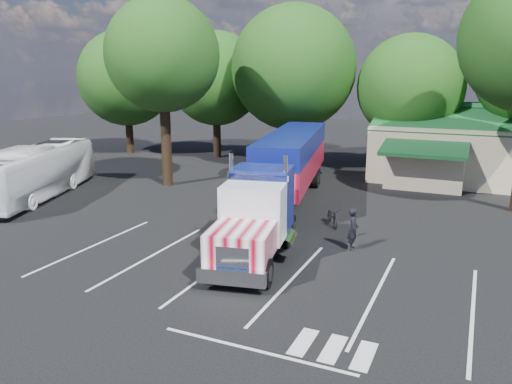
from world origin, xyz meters
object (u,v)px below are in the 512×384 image
at_px(woman, 353,229).
at_px(tour_bus, 36,172).
at_px(bicycle, 333,216).
at_px(silver_sedan, 491,177).
at_px(semi_truck, 285,168).

relative_size(woman, tour_bus, 0.16).
xyz_separation_m(bicycle, silver_sedan, (7.47, 12.42, 0.29)).
distance_m(tour_bus, silver_sedan, 29.84).
bearing_deg(semi_truck, silver_sedan, 33.89).
relative_size(semi_truck, bicycle, 11.00).
distance_m(bicycle, silver_sedan, 14.50).
distance_m(semi_truck, silver_sedan, 15.38).
bearing_deg(woman, tour_bus, 72.87).
bearing_deg(bicycle, semi_truck, 124.87).
relative_size(semi_truck, tour_bus, 1.79).
relative_size(semi_truck, woman, 10.98).
bearing_deg(silver_sedan, woman, 144.19).
bearing_deg(semi_truck, bicycle, -36.73).
bearing_deg(bicycle, tour_bus, 155.89).
distance_m(semi_truck, bicycle, 4.10).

